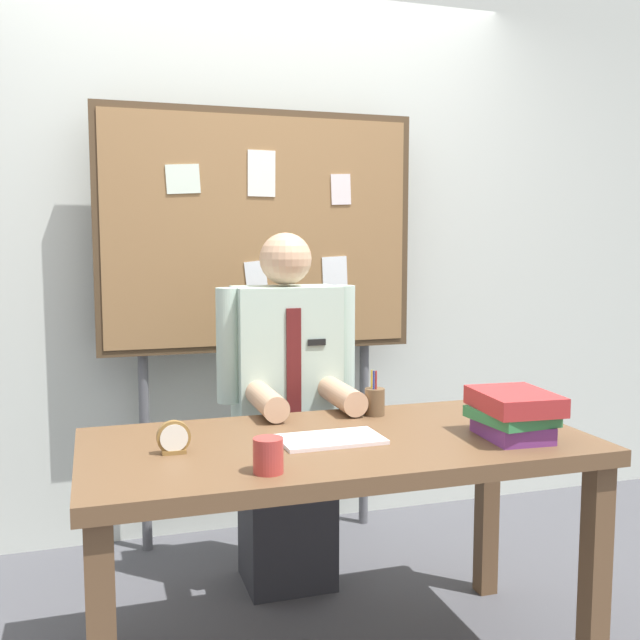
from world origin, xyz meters
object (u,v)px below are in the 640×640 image
object	(u,v)px
bulletin_board	(259,237)
desk	(338,469)
pen_holder	(375,401)
desk_clock	(174,439)
open_notebook	(331,439)
person	(287,424)
book_stack	(513,413)
coffee_mug	(268,455)

from	to	relation	value
bulletin_board	desk	bearing A→B (deg)	-90.01
pen_holder	bulletin_board	bearing A→B (deg)	104.89
bulletin_board	desk_clock	xyz separation A→B (m)	(-0.50, -1.09, -0.58)
pen_holder	desk_clock	bearing A→B (deg)	-160.36
desk	open_notebook	bearing A→B (deg)	-147.25
open_notebook	pen_holder	world-z (taller)	pen_holder
person	bulletin_board	xyz separation A→B (m)	(0.00, 0.46, 0.73)
book_stack	coffee_mug	distance (m)	0.81
desk	open_notebook	size ratio (longest dim) A/B	4.97
person	desk_clock	distance (m)	0.82
bulletin_board	pen_holder	size ratio (longest dim) A/B	12.09
desk_clock	bulletin_board	bearing A→B (deg)	65.16
book_stack	desk	bearing A→B (deg)	163.25
bulletin_board	book_stack	size ratio (longest dim) A/B	6.75
book_stack	open_notebook	xyz separation A→B (m)	(-0.55, 0.14, -0.07)
coffee_mug	desk_clock	bearing A→B (deg)	131.16
person	open_notebook	xyz separation A→B (m)	(-0.03, -0.64, 0.11)
person	coffee_mug	world-z (taller)	person
book_stack	desk_clock	bearing A→B (deg)	171.79
book_stack	open_notebook	world-z (taller)	book_stack
coffee_mug	pen_holder	size ratio (longest dim) A/B	0.58
bulletin_board	coffee_mug	distance (m)	1.48
open_notebook	person	bearing A→B (deg)	87.21
person	bulletin_board	distance (m)	0.86
coffee_mug	pen_holder	world-z (taller)	pen_holder
desk	person	size ratio (longest dim) A/B	1.11
desk	desk_clock	xyz separation A→B (m)	(-0.50, -0.01, 0.14)
desk	person	distance (m)	0.62
desk_clock	person	bearing A→B (deg)	51.22
bulletin_board	pen_holder	world-z (taller)	bulletin_board
book_stack	desk_clock	size ratio (longest dim) A/B	2.96
book_stack	person	bearing A→B (deg)	123.81
open_notebook	desk_clock	bearing A→B (deg)	178.62
bulletin_board	desk_clock	size ratio (longest dim) A/B	19.99
desk	person	bearing A→B (deg)	90.00
desk	coffee_mug	world-z (taller)	coffee_mug
desk	bulletin_board	bearing A→B (deg)	89.99
coffee_mug	pen_holder	distance (m)	0.72
desk	pen_holder	distance (m)	0.36
book_stack	pen_holder	bearing A→B (deg)	126.26
person	pen_holder	distance (m)	0.46
desk	desk_clock	size ratio (longest dim) A/B	16.08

